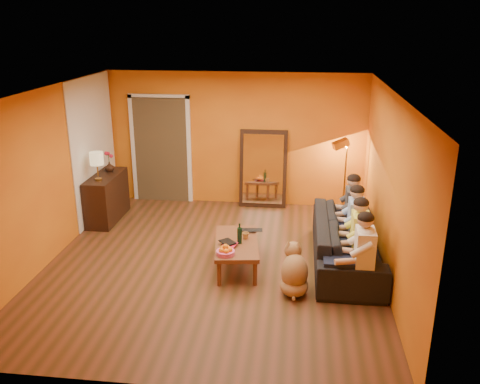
# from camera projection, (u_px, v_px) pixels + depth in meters

# --- Properties ---
(room_shell) EXTENTS (5.00, 5.50, 2.60)m
(room_shell) POSITION_uv_depth(u_px,v_px,m) (216.00, 175.00, 7.67)
(room_shell) COLOR brown
(room_shell) RESTS_ON ground
(white_accent) EXTENTS (0.02, 1.90, 2.58)m
(white_accent) POSITION_uv_depth(u_px,v_px,m) (94.00, 148.00, 9.25)
(white_accent) COLOR white
(white_accent) RESTS_ON wall_left
(doorway_recess) EXTENTS (1.06, 0.30, 2.10)m
(doorway_recess) POSITION_uv_depth(u_px,v_px,m) (163.00, 149.00, 10.23)
(doorway_recess) COLOR #3F2D19
(doorway_recess) RESTS_ON floor
(door_jamb_left) EXTENTS (0.08, 0.06, 2.20)m
(door_jamb_left) POSITION_uv_depth(u_px,v_px,m) (134.00, 149.00, 10.18)
(door_jamb_left) COLOR white
(door_jamb_left) RESTS_ON wall_back
(door_jamb_right) EXTENTS (0.08, 0.06, 2.20)m
(door_jamb_right) POSITION_uv_depth(u_px,v_px,m) (189.00, 151.00, 10.05)
(door_jamb_right) COLOR white
(door_jamb_right) RESTS_ON wall_back
(door_header) EXTENTS (1.22, 0.06, 0.08)m
(door_header) POSITION_uv_depth(u_px,v_px,m) (158.00, 96.00, 9.77)
(door_header) COLOR white
(door_header) RESTS_ON wall_back
(mirror_frame) EXTENTS (0.92, 0.27, 1.51)m
(mirror_frame) POSITION_uv_depth(u_px,v_px,m) (263.00, 169.00, 9.90)
(mirror_frame) COLOR black
(mirror_frame) RESTS_ON floor
(mirror_glass) EXTENTS (0.78, 0.21, 1.35)m
(mirror_glass) POSITION_uv_depth(u_px,v_px,m) (263.00, 169.00, 9.87)
(mirror_glass) COLOR white
(mirror_glass) RESTS_ON mirror_frame
(sideboard) EXTENTS (0.44, 1.18, 0.85)m
(sideboard) POSITION_uv_depth(u_px,v_px,m) (107.00, 198.00, 9.32)
(sideboard) COLOR black
(sideboard) RESTS_ON floor
(table_lamp) EXTENTS (0.24, 0.24, 0.51)m
(table_lamp) POSITION_uv_depth(u_px,v_px,m) (97.00, 167.00, 8.81)
(table_lamp) COLOR beige
(table_lamp) RESTS_ON sideboard
(sofa) EXTENTS (2.44, 0.96, 0.71)m
(sofa) POSITION_uv_depth(u_px,v_px,m) (347.00, 241.00, 7.66)
(sofa) COLOR black
(sofa) RESTS_ON floor
(coffee_table) EXTENTS (0.78, 1.29, 0.42)m
(coffee_table) POSITION_uv_depth(u_px,v_px,m) (237.00, 254.00, 7.57)
(coffee_table) COLOR brown
(coffee_table) RESTS_ON floor
(floor_lamp) EXTENTS (0.35, 0.31, 1.44)m
(floor_lamp) POSITION_uv_depth(u_px,v_px,m) (345.00, 179.00, 9.43)
(floor_lamp) COLOR #AB7C32
(floor_lamp) RESTS_ON floor
(dog) EXTENTS (0.56, 0.69, 0.71)m
(dog) POSITION_uv_depth(u_px,v_px,m) (295.00, 269.00, 6.83)
(dog) COLOR #A77D4B
(dog) RESTS_ON floor
(person_far_left) EXTENTS (0.70, 0.44, 1.22)m
(person_far_left) POSITION_uv_depth(u_px,v_px,m) (364.00, 256.00, 6.62)
(person_far_left) COLOR silver
(person_far_left) RESTS_ON sofa
(person_mid_left) EXTENTS (0.70, 0.44, 1.22)m
(person_mid_left) POSITION_uv_depth(u_px,v_px,m) (360.00, 239.00, 7.14)
(person_mid_left) COLOR #DBDA49
(person_mid_left) RESTS_ON sofa
(person_mid_right) EXTENTS (0.70, 0.44, 1.22)m
(person_mid_right) POSITION_uv_depth(u_px,v_px,m) (356.00, 224.00, 7.65)
(person_mid_right) COLOR #90ABDE
(person_mid_right) RESTS_ON sofa
(person_far_right) EXTENTS (0.70, 0.44, 1.22)m
(person_far_right) POSITION_uv_depth(u_px,v_px,m) (353.00, 211.00, 8.17)
(person_far_right) COLOR #35353B
(person_far_right) RESTS_ON sofa
(fruit_bowl) EXTENTS (0.26, 0.26, 0.16)m
(fruit_bowl) POSITION_uv_depth(u_px,v_px,m) (225.00, 249.00, 7.07)
(fruit_bowl) COLOR #DC4D88
(fruit_bowl) RESTS_ON coffee_table
(wine_bottle) EXTENTS (0.07, 0.07, 0.31)m
(wine_bottle) POSITION_uv_depth(u_px,v_px,m) (240.00, 233.00, 7.40)
(wine_bottle) COLOR black
(wine_bottle) RESTS_ON coffee_table
(tumbler) EXTENTS (0.13, 0.13, 0.10)m
(tumbler) POSITION_uv_depth(u_px,v_px,m) (246.00, 236.00, 7.59)
(tumbler) COLOR #B27F3F
(tumbler) RESTS_ON coffee_table
(laptop) EXTENTS (0.37, 0.25, 0.03)m
(laptop) POSITION_uv_depth(u_px,v_px,m) (251.00, 232.00, 7.81)
(laptop) COLOR black
(laptop) RESTS_ON coffee_table
(book_lower) EXTENTS (0.18, 0.24, 0.02)m
(book_lower) POSITION_uv_depth(u_px,v_px,m) (223.00, 246.00, 7.33)
(book_lower) COLOR black
(book_lower) RESTS_ON coffee_table
(book_mid) EXTENTS (0.24, 0.29, 0.02)m
(book_mid) POSITION_uv_depth(u_px,v_px,m) (223.00, 244.00, 7.33)
(book_mid) COLOR red
(book_mid) RESTS_ON book_lower
(book_upper) EXTENTS (0.28, 0.29, 0.02)m
(book_upper) POSITION_uv_depth(u_px,v_px,m) (222.00, 244.00, 7.31)
(book_upper) COLOR black
(book_upper) RESTS_ON book_mid
(vase) EXTENTS (0.17, 0.17, 0.18)m
(vase) POSITION_uv_depth(u_px,v_px,m) (109.00, 167.00, 9.38)
(vase) COLOR black
(vase) RESTS_ON sideboard
(flowers) EXTENTS (0.17, 0.17, 0.39)m
(flowers) POSITION_uv_depth(u_px,v_px,m) (108.00, 155.00, 9.31)
(flowers) COLOR red
(flowers) RESTS_ON vase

